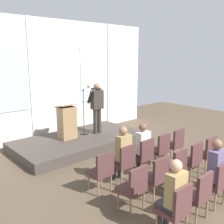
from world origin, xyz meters
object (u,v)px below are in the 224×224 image
Objects in this scene: chair_r0_c1 at (124,161)px; audience_r2_c0 at (173,194)px; speaker at (97,104)px; audience_r0_c1 at (122,151)px; chair_r2_c1 at (198,193)px; chair_r2_c2 at (216,181)px; chair_r1_c3 at (192,158)px; chair_r2_c0 at (176,207)px; chair_r1_c1 at (156,175)px; chair_r1_c0 at (134,186)px; mic_stand at (84,124)px; audience_r2_c2 at (214,169)px; chair_r0_c4 at (175,143)px; chair_r0_c0 at (102,170)px; chair_r1_c2 at (176,166)px; audience_r0_c2 at (141,146)px; chair_r0_c3 at (160,148)px; chair_r1_c4 at (206,152)px; lectern at (67,122)px; chair_r0_c2 at (144,154)px.

audience_r2_c0 reaches higher than chair_r0_c1.
speaker is 3.17m from audience_r0_c1.
audience_r0_c1 is at bearing 70.54° from audience_r2_c0.
chair_r2_c2 is (0.67, 0.00, 0.00)m from chair_r2_c1.
chair_r2_c0 is (-2.02, -0.95, 0.00)m from chair_r1_c3.
chair_r2_c1 is at bearing -6.78° from audience_r2_c0.
chair_r1_c3 is at bearing 0.00° from chair_r1_c1.
chair_r0_c1 is 1.17m from chair_r1_c0.
chair_r2_c1 and chair_r2_c2 have the same top height.
mic_stand is 1.12× the size of audience_r2_c2.
chair_r0_c4 is 2.28m from audience_r2_c2.
chair_r0_c0 is at bearing -173.33° from audience_r0_c1.
chair_r0_c0 is 1.17m from chair_r1_c1.
speaker reaches higher than audience_r2_c0.
chair_r0_c0 is 1.00× the size of chair_r1_c2.
chair_r1_c2 is 0.68× the size of audience_r2_c2.
chair_r1_c3 is at bearing -85.28° from mic_stand.
chair_r1_c0 is 1.35m from chair_r1_c2.
chair_r0_c3 is (0.67, -0.08, -0.20)m from audience_r0_c2.
chair_r1_c1 and chair_r2_c0 have the same top height.
audience_r0_c2 is 1.41× the size of chair_r0_c3.
chair_r1_c4 is (0.67, 0.00, 0.00)m from chair_r1_c3.
audience_r2_c2 is at bearing -52.42° from chair_r1_c1.
chair_r2_c2 is at bearing 0.00° from chair_r2_c1.
chair_r1_c3 and chair_r2_c1 have the same top height.
chair_r2_c1 is at bearing -93.71° from lectern.
chair_r1_c3 is at bearing 0.00° from chair_r1_c2.
chair_r0_c0 is 0.68× the size of audience_r2_c2.
audience_r2_c2 is (-1.35, -0.87, 0.23)m from chair_r1_c4.
chair_r2_c0 is 0.67m from chair_r2_c1.
chair_r0_c4 is at bearing 34.14° from audience_r2_c0.
chair_r0_c1 is 1.00× the size of chair_r0_c3.
chair_r2_c2 is at bearing -90.00° from audience_r0_c2.
chair_r1_c1 is at bearing 90.00° from chair_r2_c1.
chair_r1_c4 is at bearing 35.29° from chair_r2_c2.
mic_stand is 1.16× the size of audience_r2_c0.
chair_r0_c1 and chair_r1_c4 have the same top height.
chair_r2_c2 is 0.24m from audience_r2_c2.
chair_r1_c4 is 2.85m from chair_r2_c0.
mic_stand is at bearing 156.47° from speaker.
audience_r0_c1 reaches higher than chair_r0_c2.
chair_r1_c3 is (0.67, -1.03, -0.20)m from audience_r0_c2.
chair_r1_c2 and chair_r1_c3 have the same top height.
chair_r2_c0 is (-1.35, -0.95, 0.00)m from chair_r1_c2.
audience_r0_c2 reaches higher than chair_r0_c0.
chair_r2_c2 is at bearing -93.98° from mic_stand.
chair_r2_c0 is (-2.69, -1.90, 0.00)m from chair_r0_c4.
chair_r0_c2 and chair_r0_c3 have the same top height.
audience_r2_c2 reaches higher than audience_r0_c1.
audience_r2_c2 reaches higher than chair_r0_c4.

